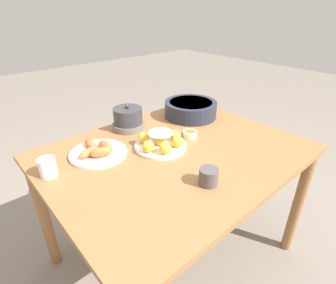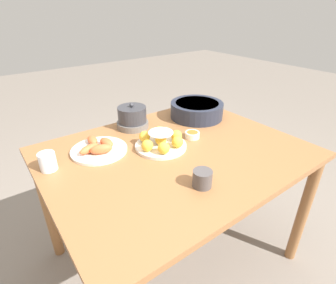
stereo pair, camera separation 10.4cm
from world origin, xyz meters
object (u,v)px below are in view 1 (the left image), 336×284
Objects in this scene: sauce_bowl at (190,134)px; warming_pot at (128,119)px; cup_far at (48,167)px; serving_bowl at (191,109)px; cup_near at (208,177)px; dining_table at (175,166)px; seafood_platter at (98,151)px; cake_plate at (161,142)px.

warming_pot is at bearing 121.64° from sauce_bowl.
warming_pot reaches higher than cup_far.
sauce_bowl is at bearing -136.29° from serving_bowl.
dining_table is at bearing 72.88° from cup_near.
seafood_platter is at bearing -151.45° from warming_pot.
serving_bowl is 0.70m from seafood_platter.
cup_near is at bearing -107.12° from dining_table.
warming_pot is (-0.03, 0.38, 0.16)m from dining_table.
seafood_platter is (-0.28, 0.15, -0.02)m from cake_plate.
cup_near is 0.96× the size of cup_far.
serving_bowl reaches higher than cake_plate.
dining_table is at bearing -61.38° from cake_plate.
dining_table is 6.74× the size of warming_pot.
sauce_bowl is 1.00× the size of cup_near.
cup_near is at bearing -95.04° from warming_pot.
cup_near reaches higher than sauce_bowl.
seafood_platter is at bearing 4.53° from cup_far.
warming_pot is at bearing 94.75° from dining_table.
cup_near is at bearing -98.13° from cake_plate.
cake_plate is 3.32× the size of cup_near.
cake_plate reaches higher than seafood_platter.
serving_bowl is at bearing 49.85° from cup_near.
cup_near is at bearing -66.45° from seafood_platter.
serving_bowl is 1.79× the size of warming_pot.
cup_near is at bearing -125.90° from sauce_bowl.
cup_far is at bearing 165.82° from cake_plate.
dining_table is 0.41m from warming_pot.
warming_pot is at bearing 28.55° from seafood_platter.
cup_near is 0.43× the size of warming_pot.
cup_far is at bearing -176.11° from serving_bowl.
cake_plate is at bearing -154.98° from serving_bowl.
cup_near is (-0.05, -0.37, 0.00)m from cake_plate.
cake_plate is (-0.04, 0.07, 0.13)m from dining_table.
warming_pot is at bearing 18.17° from cup_far.
cake_plate is at bearing 81.87° from cup_near.
cup_near is (-0.26, -0.35, 0.02)m from sauce_bowl.
dining_table is 0.34m from cup_near.
cake_plate is 0.79× the size of serving_bowl.
cup_far reaches higher than cup_near.
warming_pot is at bearing 88.66° from cake_plate.
seafood_platter is at bearing 161.19° from sauce_bowl.
cup_near is (0.23, -0.52, 0.02)m from seafood_platter.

